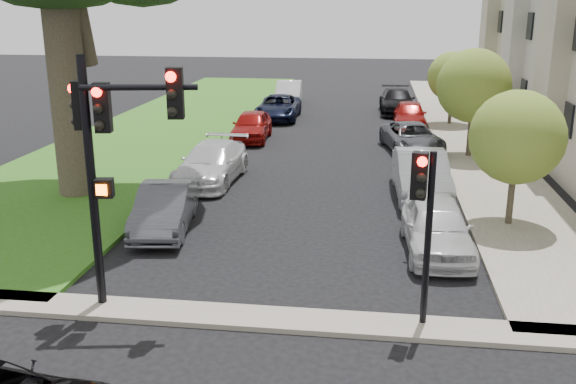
# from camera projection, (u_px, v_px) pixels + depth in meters

# --- Properties ---
(ground) EXTENTS (140.00, 140.00, 0.00)m
(ground) POSITION_uv_depth(u_px,v_px,m) (252.00, 373.00, 11.75)
(ground) COLOR black
(ground) RESTS_ON ground
(grass_strip) EXTENTS (8.00, 44.00, 0.12)m
(grass_strip) POSITION_uv_depth(u_px,v_px,m) (174.00, 124.00, 35.69)
(grass_strip) COLOR #2D6211
(grass_strip) RESTS_ON ground
(sidewalk_right) EXTENTS (3.50, 44.00, 0.12)m
(sidewalk_right) POSITION_uv_depth(u_px,v_px,m) (463.00, 131.00, 33.67)
(sidewalk_right) COLOR gray
(sidewalk_right) RESTS_ON ground
(sidewalk_cross) EXTENTS (60.00, 1.00, 0.12)m
(sidewalk_cross) POSITION_uv_depth(u_px,v_px,m) (269.00, 319.00, 13.63)
(sidewalk_cross) COLOR gray
(sidewalk_cross) RESTS_ON ground
(small_tree_a) EXTENTS (2.76, 2.76, 4.14)m
(small_tree_a) POSITION_uv_depth(u_px,v_px,m) (517.00, 137.00, 18.64)
(small_tree_a) COLOR black
(small_tree_a) RESTS_ON ground
(small_tree_b) EXTENTS (3.15, 3.15, 4.72)m
(small_tree_b) POSITION_uv_depth(u_px,v_px,m) (474.00, 86.00, 27.15)
(small_tree_b) COLOR black
(small_tree_b) RESTS_ON ground
(small_tree_c) EXTENTS (2.69, 2.69, 4.04)m
(small_tree_c) POSITION_uv_depth(u_px,v_px,m) (453.00, 76.00, 34.72)
(small_tree_c) COLOR black
(small_tree_c) RESTS_ON ground
(traffic_signal_main) EXTENTS (2.71, 0.71, 5.54)m
(traffic_signal_main) POSITION_uv_depth(u_px,v_px,m) (109.00, 139.00, 13.22)
(traffic_signal_main) COLOR black
(traffic_signal_main) RESTS_ON ground
(traffic_signal_secondary) EXTENTS (0.50, 0.40, 3.77)m
(traffic_signal_secondary) POSITION_uv_depth(u_px,v_px,m) (423.00, 207.00, 12.69)
(traffic_signal_secondary) COLOR black
(traffic_signal_secondary) RESTS_ON ground
(car_parked_0) EXTENTS (1.89, 4.31, 1.44)m
(car_parked_0) POSITION_uv_depth(u_px,v_px,m) (437.00, 227.00, 17.25)
(car_parked_0) COLOR silver
(car_parked_0) RESTS_ON ground
(car_parked_1) EXTENTS (1.93, 4.93, 1.60)m
(car_parked_1) POSITION_uv_depth(u_px,v_px,m) (421.00, 175.00, 22.17)
(car_parked_1) COLOR #999BA0
(car_parked_1) RESTS_ON ground
(car_parked_2) EXTENTS (3.08, 5.06, 1.31)m
(car_parked_2) POSITION_uv_depth(u_px,v_px,m) (412.00, 138.00, 29.00)
(car_parked_2) COLOR #3F4247
(car_parked_2) RESTS_ON ground
(car_parked_3) EXTENTS (1.77, 4.26, 1.44)m
(car_parked_3) POSITION_uv_depth(u_px,v_px,m) (410.00, 115.00, 34.60)
(car_parked_3) COLOR maroon
(car_parked_3) RESTS_ON ground
(car_parked_4) EXTENTS (2.24, 5.16, 1.48)m
(car_parked_4) POSITION_uv_depth(u_px,v_px,m) (397.00, 101.00, 39.22)
(car_parked_4) COLOR black
(car_parked_4) RESTS_ON ground
(car_parked_5) EXTENTS (2.02, 4.33, 1.37)m
(car_parked_5) POSITION_uv_depth(u_px,v_px,m) (165.00, 208.00, 18.93)
(car_parked_5) COLOR #3F4247
(car_parked_5) RESTS_ON ground
(car_parked_6) EXTENTS (2.23, 5.08, 1.45)m
(car_parked_6) POSITION_uv_depth(u_px,v_px,m) (211.00, 163.00, 24.11)
(car_parked_6) COLOR silver
(car_parked_6) RESTS_ON ground
(car_parked_7) EXTENTS (1.85, 4.28, 1.44)m
(car_parked_7) POSITION_uv_depth(u_px,v_px,m) (252.00, 126.00, 31.50)
(car_parked_7) COLOR maroon
(car_parked_7) RESTS_ON ground
(car_parked_8) EXTENTS (2.41, 5.05, 1.39)m
(car_parked_8) POSITION_uv_depth(u_px,v_px,m) (278.00, 107.00, 37.22)
(car_parked_8) COLOR black
(car_parked_8) RESTS_ON ground
(car_parked_9) EXTENTS (1.99, 4.77, 1.53)m
(car_parked_9) POSITION_uv_depth(u_px,v_px,m) (289.00, 93.00, 42.63)
(car_parked_9) COLOR silver
(car_parked_9) RESTS_ON ground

